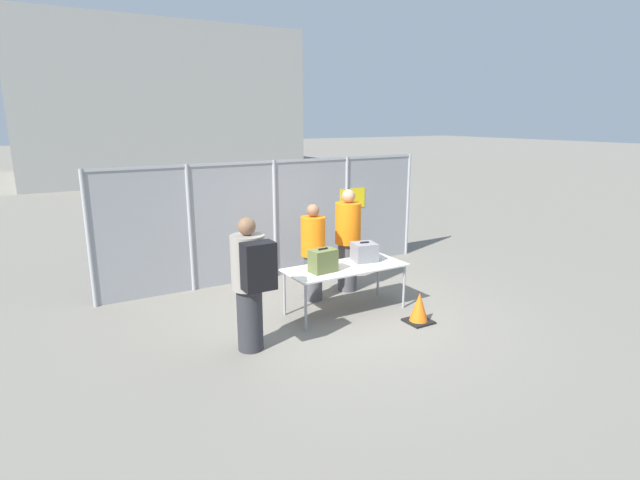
% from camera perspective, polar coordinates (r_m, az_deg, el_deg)
% --- Properties ---
extents(ground_plane, '(120.00, 120.00, 0.00)m').
position_cam_1_polar(ground_plane, '(7.85, 2.24, -8.53)').
color(ground_plane, slate).
extents(fence_section, '(6.53, 0.07, 2.23)m').
position_cam_1_polar(fence_section, '(9.46, -5.11, 2.65)').
color(fence_section, '#9EA0A5').
rests_on(fence_section, ground_plane).
extents(inspection_table, '(1.91, 0.81, 0.74)m').
position_cam_1_polar(inspection_table, '(7.77, 2.94, -3.41)').
color(inspection_table, silver).
rests_on(inspection_table, ground_plane).
extents(suitcase_olive, '(0.41, 0.29, 0.37)m').
position_cam_1_polar(suitcase_olive, '(7.44, 0.35, -2.38)').
color(suitcase_olive, '#566033').
rests_on(suitcase_olive, inspection_table).
extents(suitcase_grey, '(0.42, 0.40, 0.32)m').
position_cam_1_polar(suitcase_grey, '(8.04, 5.09, -1.37)').
color(suitcase_grey, slate).
rests_on(suitcase_grey, inspection_table).
extents(traveler_hooded, '(0.44, 0.68, 1.78)m').
position_cam_1_polar(traveler_hooded, '(6.41, -7.95, -4.54)').
color(traveler_hooded, '#2D2D33').
rests_on(traveler_hooded, ground_plane).
extents(security_worker_near, '(0.40, 0.40, 1.63)m').
position_cam_1_polar(security_worker_near, '(8.23, -0.80, -1.29)').
color(security_worker_near, '#4C4C51').
rests_on(security_worker_near, ground_plane).
extents(security_worker_far, '(0.45, 0.45, 1.80)m').
position_cam_1_polar(security_worker_far, '(8.69, 3.20, 0.11)').
color(security_worker_far, '#4C4C51').
rests_on(security_worker_far, ground_plane).
extents(utility_trailer, '(3.92, 2.39, 0.68)m').
position_cam_1_polar(utility_trailer, '(11.97, -3.28, 1.36)').
color(utility_trailer, '#B2B2B7').
rests_on(utility_trailer, ground_plane).
extents(distant_hangar, '(13.04, 10.67, 7.21)m').
position_cam_1_polar(distant_hangar, '(29.16, -18.96, 14.28)').
color(distant_hangar, '#999993').
rests_on(distant_hangar, ground_plane).
extents(traffic_cone, '(0.37, 0.37, 0.47)m').
position_cam_1_polar(traffic_cone, '(7.64, 11.25, -7.73)').
color(traffic_cone, black).
rests_on(traffic_cone, ground_plane).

